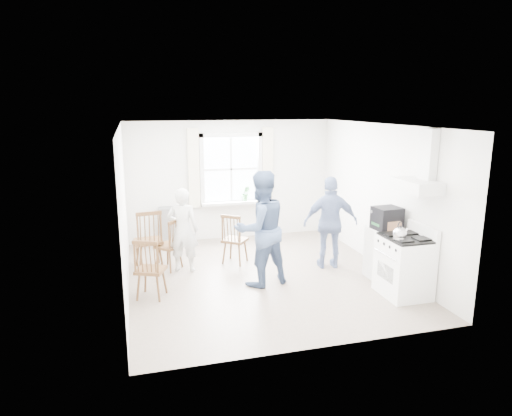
{
  "coord_description": "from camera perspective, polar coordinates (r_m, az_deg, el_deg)",
  "views": [
    {
      "loc": [
        -2.09,
        -7.21,
        2.93
      ],
      "look_at": [
        -0.06,
        0.2,
        1.18
      ],
      "focal_mm": 32.0,
      "sensor_mm": 36.0,
      "label": 1
    }
  ],
  "objects": [
    {
      "name": "room_shell",
      "position": [
        7.68,
        0.81,
        0.57
      ],
      "size": [
        4.62,
        5.12,
        2.64
      ],
      "color": "gray",
      "rests_on": "ground"
    },
    {
      "name": "window_assembly",
      "position": [
        9.99,
        -3.09,
        4.36
      ],
      "size": [
        1.88,
        0.24,
        1.7
      ],
      "color": "white",
      "rests_on": "room_shell"
    },
    {
      "name": "range_hood",
      "position": [
        7.26,
        19.89,
        3.9
      ],
      "size": [
        0.45,
        0.76,
        0.94
      ],
      "color": "silver",
      "rests_on": "room_shell"
    },
    {
      "name": "shelf_unit",
      "position": [
        9.89,
        -10.82,
        -2.22
      ],
      "size": [
        0.4,
        0.3,
        0.8
      ],
      "primitive_type": "cube",
      "color": "slate",
      "rests_on": "ground"
    },
    {
      "name": "gas_stove",
      "position": [
        7.5,
        18.05,
        -6.86
      ],
      "size": [
        0.68,
        0.76,
        1.12
      ],
      "color": "white",
      "rests_on": "ground"
    },
    {
      "name": "kettle",
      "position": [
        7.14,
        17.53,
        -3.09
      ],
      "size": [
        0.2,
        0.2,
        0.29
      ],
      "color": "silver",
      "rests_on": "gas_stove"
    },
    {
      "name": "low_cabinet",
      "position": [
        8.11,
        15.75,
        -5.49
      ],
      "size": [
        0.5,
        0.55,
        0.9
      ],
      "primitive_type": "cube",
      "color": "silver",
      "rests_on": "ground"
    },
    {
      "name": "stereo_stack",
      "position": [
        7.86,
        16.05,
        -1.24
      ],
      "size": [
        0.44,
        0.4,
        0.38
      ],
      "color": "black",
      "rests_on": "low_cabinet"
    },
    {
      "name": "cardboard_box",
      "position": [
        7.79,
        16.53,
        -2.16
      ],
      "size": [
        0.32,
        0.26,
        0.18
      ],
      "primitive_type": "cube",
      "rotation": [
        0.0,
        0.0,
        -0.26
      ],
      "color": "#9E6D4C",
      "rests_on": "low_cabinet"
    },
    {
      "name": "windsor_chair_a",
      "position": [
        8.36,
        -13.22,
        -3.16
      ],
      "size": [
        0.53,
        0.52,
        1.11
      ],
      "color": "#4B2E18",
      "rests_on": "ground"
    },
    {
      "name": "windsor_chair_b",
      "position": [
        7.12,
        -13.37,
        -6.71
      ],
      "size": [
        0.53,
        0.53,
        0.97
      ],
      "color": "#4B2E18",
      "rests_on": "ground"
    },
    {
      "name": "windsor_chair_c",
      "position": [
        8.31,
        -10.39,
        -3.83
      ],
      "size": [
        0.56,
        0.56,
        0.95
      ],
      "color": "#4B2E18",
      "rests_on": "ground"
    },
    {
      "name": "person_left",
      "position": [
        8.18,
        -9.13,
        -2.73
      ],
      "size": [
        0.71,
        0.71,
        1.52
      ],
      "primitive_type": "imported",
      "rotation": [
        0.0,
        0.0,
        2.79
      ],
      "color": "silver",
      "rests_on": "ground"
    },
    {
      "name": "person_mid",
      "position": [
        7.43,
        0.59,
        -2.61
      ],
      "size": [
        1.13,
        1.13,
        1.91
      ],
      "primitive_type": "imported",
      "rotation": [
        0.0,
        0.0,
        3.4
      ],
      "color": "#43587E",
      "rests_on": "ground"
    },
    {
      "name": "person_right",
      "position": [
        8.35,
        9.31,
        -1.83
      ],
      "size": [
        1.16,
        1.16,
        1.68
      ],
      "primitive_type": "imported",
      "rotation": [
        0.0,
        0.0,
        2.95
      ],
      "color": "navy",
      "rests_on": "ground"
    },
    {
      "name": "potted_plant",
      "position": [
        10.05,
        -1.28,
        1.84
      ],
      "size": [
        0.22,
        0.22,
        0.33
      ],
      "primitive_type": "imported",
      "rotation": [
        0.0,
        0.0,
        -0.24
      ],
      "color": "#306D36",
      "rests_on": "window_assembly"
    },
    {
      "name": "windsor_chair_d",
      "position": [
        8.46,
        -2.96,
        -3.23
      ],
      "size": [
        0.57,
        0.56,
        0.97
      ],
      "color": "#4B2E18",
      "rests_on": "ground"
    }
  ]
}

